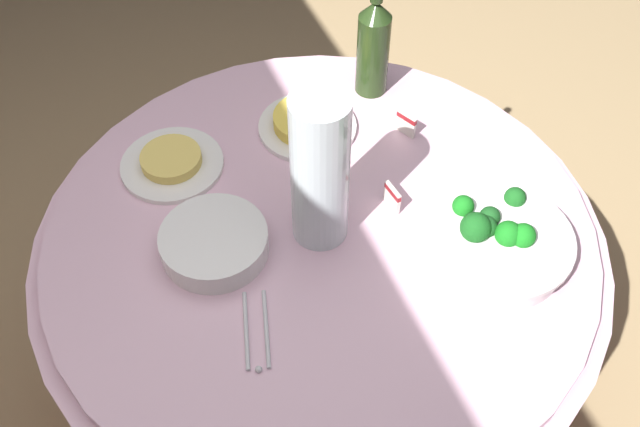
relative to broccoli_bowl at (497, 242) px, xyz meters
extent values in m
plane|color=tan|center=(0.19, 0.29, -0.78)|extent=(6.00, 6.00, 0.00)
cylinder|color=maroon|center=(0.19, 0.29, -0.43)|extent=(1.01, 1.01, 0.69)
cylinder|color=#E0B2C6|center=(0.19, 0.29, -0.08)|extent=(1.16, 1.16, 0.02)
cylinder|color=#E0B2C6|center=(0.19, 0.29, -0.05)|extent=(1.10, 1.10, 0.03)
cylinder|color=white|center=(0.00, 0.00, -0.01)|extent=(0.26, 0.26, 0.05)
cylinder|color=white|center=(0.00, 0.00, 0.02)|extent=(0.28, 0.28, 0.01)
sphere|color=#19831E|center=(-0.03, -0.03, 0.04)|extent=(0.05, 0.05, 0.05)
sphere|color=#19531E|center=(0.02, 0.02, 0.03)|extent=(0.04, 0.04, 0.04)
sphere|color=#197D1E|center=(0.08, 0.03, 0.03)|extent=(0.04, 0.04, 0.04)
sphere|color=#195E1E|center=(0.02, 0.04, 0.04)|extent=(0.06, 0.06, 0.06)
sphere|color=#19511E|center=(0.04, 0.00, 0.03)|extent=(0.04, 0.04, 0.04)
sphere|color=#195E1E|center=(0.07, -0.07, 0.03)|extent=(0.04, 0.04, 0.04)
sphere|color=#197D1E|center=(-0.01, -0.01, 0.04)|extent=(0.05, 0.05, 0.05)
cylinder|color=white|center=(0.22, 0.50, -0.03)|extent=(0.21, 0.21, 0.01)
cylinder|color=white|center=(0.22, 0.50, -0.02)|extent=(0.21, 0.21, 0.01)
cylinder|color=white|center=(0.22, 0.50, -0.01)|extent=(0.21, 0.21, 0.01)
cylinder|color=white|center=(0.22, 0.50, 0.00)|extent=(0.21, 0.21, 0.01)
cylinder|color=white|center=(0.22, 0.50, 0.01)|extent=(0.21, 0.21, 0.01)
cylinder|color=#243918|center=(0.53, 0.02, 0.06)|extent=(0.07, 0.07, 0.20)
cone|color=#243918|center=(0.53, 0.02, 0.18)|extent=(0.07, 0.07, 0.04)
cylinder|color=silver|center=(0.19, 0.29, 0.13)|extent=(0.11, 0.11, 0.34)
sphere|color=#E5B26B|center=(0.21, 0.29, 0.00)|extent=(0.06, 0.06, 0.06)
sphere|color=#E5B26B|center=(0.18, 0.30, 0.00)|extent=(0.06, 0.06, 0.06)
sphere|color=#E5B26B|center=(0.18, 0.27, 0.00)|extent=(0.06, 0.06, 0.06)
sphere|color=#72C64C|center=(0.21, 0.30, 0.06)|extent=(0.06, 0.06, 0.06)
sphere|color=#72C64C|center=(0.17, 0.29, 0.06)|extent=(0.06, 0.06, 0.06)
sphere|color=#72C64C|center=(0.19, 0.26, 0.06)|extent=(0.06, 0.06, 0.06)
sphere|color=red|center=(0.20, 0.31, 0.11)|extent=(0.06, 0.06, 0.06)
sphere|color=red|center=(0.17, 0.28, 0.11)|extent=(0.06, 0.06, 0.06)
sphere|color=red|center=(0.20, 0.27, 0.11)|extent=(0.06, 0.06, 0.06)
cylinder|color=silver|center=(0.02, 0.50, -0.03)|extent=(0.16, 0.05, 0.01)
cylinder|color=silver|center=(0.01, 0.47, -0.03)|extent=(0.16, 0.05, 0.01)
sphere|color=silver|center=(-0.06, 0.50, -0.03)|extent=(0.01, 0.01, 0.01)
cylinder|color=white|center=(0.46, 0.20, -0.03)|extent=(0.22, 0.22, 0.01)
cylinder|color=#F2D14C|center=(0.46, 0.20, -0.01)|extent=(0.15, 0.15, 0.03)
cylinder|color=white|center=(0.47, 0.51, -0.03)|extent=(0.22, 0.22, 0.01)
cylinder|color=#EACC60|center=(0.47, 0.51, -0.01)|extent=(0.13, 0.13, 0.02)
cube|color=white|center=(0.19, 0.13, -0.01)|extent=(0.05, 0.01, 0.05)
cube|color=maroon|center=(0.19, 0.13, 0.01)|extent=(0.05, 0.01, 0.01)
cube|color=white|center=(0.37, 0.01, -0.01)|extent=(0.05, 0.03, 0.05)
cube|color=maroon|center=(0.37, 0.01, 0.01)|extent=(0.05, 0.03, 0.01)
camera|label=1|loc=(-0.66, 0.64, 1.12)|focal=41.46mm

